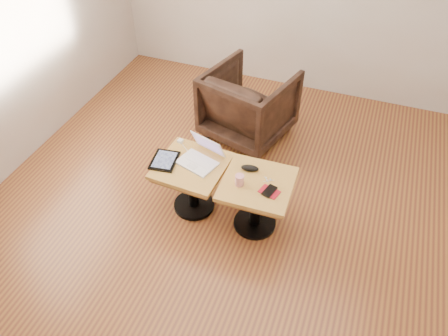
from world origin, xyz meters
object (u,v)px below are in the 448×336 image
(side_table_right, at_px, (257,193))
(laptop, at_px, (201,157))
(striped_cup, at_px, (240,180))
(armchair, at_px, (249,104))
(side_table_left, at_px, (192,175))

(side_table_right, distance_m, laptop, 0.53)
(side_table_right, relative_size, striped_cup, 6.25)
(side_table_right, bearing_deg, laptop, 169.31)
(laptop, bearing_deg, armchair, 104.05)
(armchair, bearing_deg, side_table_right, 126.85)
(side_table_right, height_order, armchair, armchair)
(side_table_right, distance_m, striped_cup, 0.22)
(side_table_right, xyz_separation_m, striped_cup, (-0.12, -0.07, 0.17))
(side_table_left, xyz_separation_m, side_table_right, (0.55, -0.01, 0.00))
(side_table_left, relative_size, striped_cup, 6.37)
(side_table_left, height_order, side_table_right, same)
(side_table_right, bearing_deg, side_table_left, 177.21)
(laptop, height_order, striped_cup, laptop)
(striped_cup, bearing_deg, side_table_right, 28.38)
(side_table_left, distance_m, armchair, 1.15)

